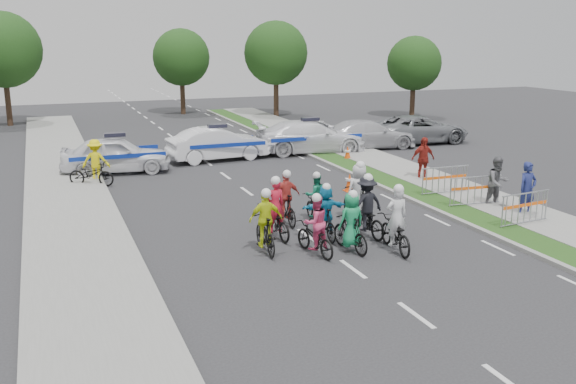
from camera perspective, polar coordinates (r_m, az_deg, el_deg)
name	(u,v)px	position (r m, az deg, el deg)	size (l,w,h in m)	color
ground	(353,269)	(16.81, 5.79, -6.84)	(90.00, 90.00, 0.00)	#28282B
curb_right	(417,202)	(23.37, 11.38, -0.91)	(0.20, 60.00, 0.12)	gray
grass_strip	(433,201)	(23.75, 12.81, -0.76)	(1.20, 60.00, 0.11)	#254717
sidewalk_right	(475,196)	(24.78, 16.26, -0.34)	(2.40, 60.00, 0.13)	gray
sidewalk_left	(77,239)	(19.85, -18.22, -4.00)	(3.00, 60.00, 0.13)	gray
rider_0	(395,229)	(18.10, 9.53, -3.28)	(0.89, 1.98, 1.95)	black
rider_1	(351,227)	(17.91, 5.61, -3.15)	(0.80, 1.74, 1.79)	black
rider_2	(315,232)	(17.59, 2.42, -3.55)	(0.89, 1.81, 1.77)	black
rider_3	(265,228)	(17.75, -2.02, -3.20)	(0.95, 1.79, 1.86)	black
rider_4	(366,212)	(19.32, 6.94, -1.75)	(1.13, 1.96, 1.94)	black
rider_5	(325,215)	(18.94, 3.31, -2.06)	(1.37, 1.64, 1.71)	black
rider_6	(275,217)	(19.05, -1.18, -2.26)	(0.82, 1.92, 1.90)	black
rider_7	(358,198)	(20.78, 6.27, -0.54)	(0.86, 1.93, 2.01)	black
rider_8	(315,203)	(20.67, 2.44, -0.96)	(0.73, 1.67, 1.67)	black
rider_9	(286,203)	(20.34, -0.18, -1.01)	(0.90, 1.70, 1.79)	black
police_car_0	(116,155)	(28.95, -15.06, 3.23)	(1.88, 4.66, 1.59)	white
police_car_1	(218,144)	(30.91, -6.27, 4.27)	(1.67, 4.78, 1.57)	white
police_car_2	(310,137)	(32.66, 1.97, 4.92)	(2.30, 5.66, 1.64)	white
civilian_sedan	(368,134)	(34.29, 7.16, 5.12)	(2.07, 5.10, 1.48)	silver
civilian_suv	(419,129)	(36.38, 11.59, 5.49)	(2.55, 5.52, 1.53)	gray
spectator_0	(527,189)	(22.63, 20.51, 0.23)	(0.67, 0.44, 1.84)	navy
spectator_1	(498,182)	(23.46, 18.14, 0.82)	(0.87, 0.68, 1.79)	#555459
spectator_2	(423,159)	(26.99, 11.91, 2.90)	(1.06, 0.44, 1.82)	maroon
marshal_hiviz	(96,160)	(27.45, -16.72, 2.70)	(1.12, 0.64, 1.73)	yellow
barrier_0	(525,210)	(21.41, 20.30, -1.50)	(2.00, 0.50, 1.12)	#A5A8AD
barrier_1	(475,192)	(23.26, 16.28, 0.00)	(2.00, 0.50, 1.12)	#A5A8AD
barrier_2	(445,181)	(24.65, 13.76, 0.93)	(2.00, 0.50, 1.12)	#A5A8AD
cone_0	(350,182)	(24.84, 5.49, 0.85)	(0.40, 0.40, 0.70)	#F24C0C
cone_1	(348,153)	(30.90, 5.32, 3.45)	(0.40, 0.40, 0.70)	#F24C0C
parked_bike	(91,174)	(26.71, -17.09, 1.54)	(0.64, 1.85, 0.97)	black
tree_1	(276,53)	(46.88, -1.08, 12.24)	(4.55, 4.55, 6.82)	#382619
tree_2	(414,63)	(47.31, 11.15, 11.15)	(3.85, 3.85, 5.77)	#382619
tree_3	(3,50)	(45.99, -24.03, 11.47)	(4.90, 4.90, 7.35)	#382619
tree_4	(181,57)	(49.06, -9.48, 11.72)	(4.20, 4.20, 6.30)	#382619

